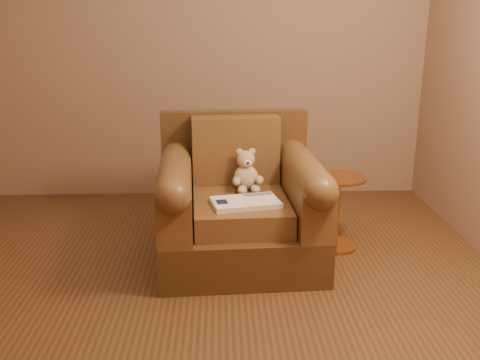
{
  "coord_description": "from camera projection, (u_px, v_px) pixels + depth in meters",
  "views": [
    {
      "loc": [
        0.28,
        -2.53,
        1.49
      ],
      "look_at": [
        0.39,
        0.58,
        0.55
      ],
      "focal_mm": 40.0,
      "sensor_mm": 36.0,
      "label": 1
    }
  ],
  "objects": [
    {
      "name": "side_table",
      "position": [
        337.0,
        210.0,
        3.55
      ],
      "size": [
        0.36,
        0.36,
        0.5
      ],
      "color": "#C98237",
      "rests_on": "floor"
    },
    {
      "name": "guidebook",
      "position": [
        245.0,
        202.0,
        3.17
      ],
      "size": [
        0.44,
        0.31,
        0.03
      ],
      "rotation": [
        0.0,
        0.0,
        0.21
      ],
      "color": "beige",
      "rests_on": "armchair"
    },
    {
      "name": "teddy_bear",
      "position": [
        246.0,
        174.0,
        3.43
      ],
      "size": [
        0.2,
        0.23,
        0.27
      ],
      "rotation": [
        0.0,
        0.0,
        0.14
      ],
      "color": "tan",
      "rests_on": "armchair"
    },
    {
      "name": "armchair",
      "position": [
        239.0,
        206.0,
        3.4
      ],
      "size": [
        1.04,
        0.99,
        0.89
      ],
      "rotation": [
        0.0,
        0.0,
        0.05
      ],
      "color": "#4A2F18",
      "rests_on": "floor"
    },
    {
      "name": "floor",
      "position": [
        170.0,
        310.0,
        2.84
      ],
      "size": [
        4.0,
        4.0,
        0.0
      ],
      "primitive_type": "plane",
      "color": "brown",
      "rests_on": "ground"
    }
  ]
}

